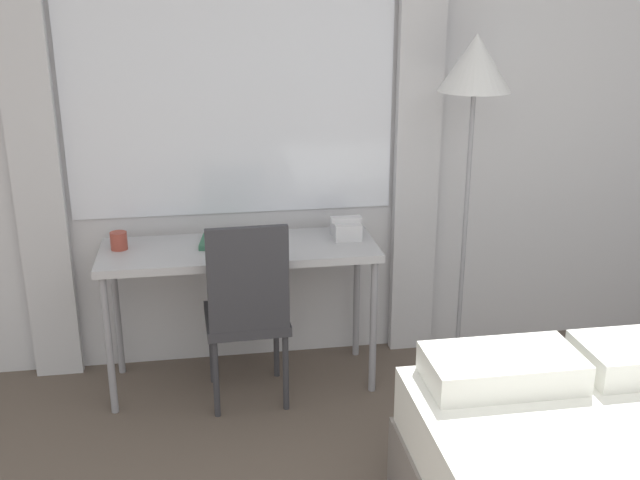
{
  "coord_description": "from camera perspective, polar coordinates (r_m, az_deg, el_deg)",
  "views": [
    {
      "loc": [
        -0.72,
        -0.82,
        1.99
      ],
      "look_at": [
        -0.21,
        2.33,
        0.91
      ],
      "focal_mm": 42.0,
      "sensor_mm": 36.0,
      "label": 1
    }
  ],
  "objects": [
    {
      "name": "wall_back_with_window",
      "position": [
        3.98,
        0.28,
        9.52
      ],
      "size": [
        5.48,
        0.13,
        2.7
      ],
      "color": "silver",
      "rests_on": "ground_plane"
    },
    {
      "name": "book",
      "position": [
        3.81,
        -7.46,
        -0.1
      ],
      "size": [
        0.24,
        0.24,
        0.02
      ],
      "rotation": [
        0.0,
        0.0,
        -0.13
      ],
      "color": "#33664C",
      "rests_on": "desk"
    },
    {
      "name": "mug",
      "position": [
        3.82,
        -15.08,
        -0.06
      ],
      "size": [
        0.08,
        0.08,
        0.09
      ],
      "color": "#993F33",
      "rests_on": "desk"
    },
    {
      "name": "desk",
      "position": [
        3.79,
        -6.13,
        -1.44
      ],
      "size": [
        1.38,
        0.49,
        0.76
      ],
      "color": "#B2B2B7",
      "rests_on": "ground_plane"
    },
    {
      "name": "desk_chair",
      "position": [
        3.64,
        -5.57,
        -5.06
      ],
      "size": [
        0.41,
        0.41,
        0.96
      ],
      "rotation": [
        0.0,
        0.0,
        0.03
      ],
      "color": "#333338",
      "rests_on": "ground_plane"
    },
    {
      "name": "standing_lamp",
      "position": [
        3.73,
        11.66,
        11.25
      ],
      "size": [
        0.35,
        0.35,
        1.79
      ],
      "color": "#4C4C51",
      "rests_on": "ground_plane"
    },
    {
      "name": "telephone",
      "position": [
        3.87,
        1.99,
        0.9
      ],
      "size": [
        0.16,
        0.17,
        0.11
      ],
      "color": "silver",
      "rests_on": "desk"
    }
  ]
}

